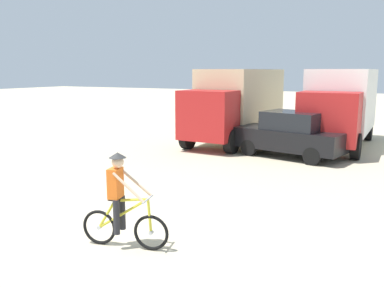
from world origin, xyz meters
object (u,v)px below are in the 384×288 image
Objects in this scene: box_truck_tan_camper at (236,102)px; cyclist_orange_shirt at (121,204)px; box_truck_white_box at (341,104)px; sedan_parked at (290,134)px.

cyclist_orange_shirt is at bearing -78.33° from box_truck_tan_camper.
box_truck_tan_camper and box_truck_white_box have the same top height.
sedan_parked is (3.15, -2.35, -0.99)m from box_truck_tan_camper.
box_truck_tan_camper reaches higher than cyclist_orange_shirt.
box_truck_tan_camper is 4.57m from box_truck_white_box.
box_truck_white_box is 13.30m from cyclist_orange_shirt.
cyclist_orange_shirt reaches higher than sedan_parked.
cyclist_orange_shirt is (-1.96, -13.11, -1.03)m from box_truck_white_box.
box_truck_tan_camper reaches higher than sedan_parked.
sedan_parked is 2.46× the size of cyclist_orange_shirt.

